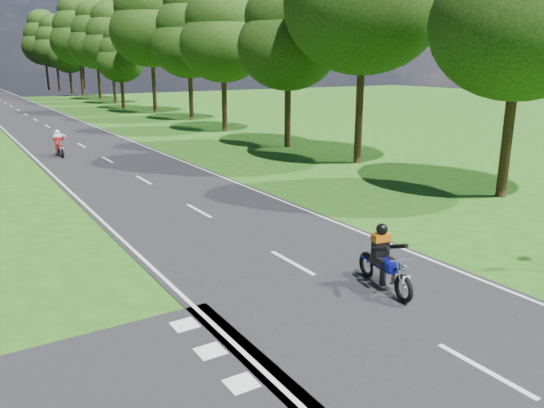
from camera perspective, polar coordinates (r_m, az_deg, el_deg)
ground at (r=12.79m, az=7.28°, el=-9.15°), size 160.00×160.00×0.00m
main_road at (r=59.66m, az=-24.95°, el=8.73°), size 7.00×140.00×0.02m
road_markings at (r=57.79m, az=-24.83°, el=8.59°), size 7.40×140.00×0.01m
treeline at (r=69.66m, az=-25.68°, el=16.20°), size 40.00×115.35×14.78m
rider_near_blue at (r=12.69m, az=12.09°, el=-5.66°), size 0.96×1.95×1.56m
rider_far_red at (r=32.35m, az=-21.95°, el=6.10°), size 0.62×1.78×1.48m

